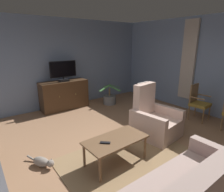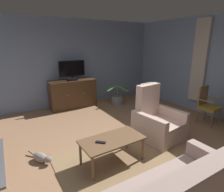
% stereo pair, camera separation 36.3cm
% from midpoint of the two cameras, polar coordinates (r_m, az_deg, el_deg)
% --- Properties ---
extents(ground_plane, '(6.79, 7.37, 0.04)m').
position_cam_midpoint_polar(ground_plane, '(3.94, 2.90, -16.20)').
color(ground_plane, '#936B4C').
extents(wall_back, '(6.79, 0.10, 2.82)m').
position_cam_midpoint_polar(wall_back, '(6.38, -17.28, 9.36)').
color(wall_back, slate).
rests_on(wall_back, ground_plane).
extents(wall_right_with_window, '(0.10, 7.37, 2.82)m').
position_cam_midpoint_polar(wall_right_with_window, '(5.91, 27.54, 7.78)').
color(wall_right_with_window, slate).
rests_on(wall_right_with_window, ground_plane).
extents(curtain_panel_far, '(0.10, 0.44, 2.37)m').
position_cam_midpoint_polar(curtain_panel_far, '(6.17, 20.78, 10.15)').
color(curtain_panel_far, '#B2A393').
extents(rug_central, '(2.43, 1.93, 0.01)m').
position_cam_midpoint_polar(rug_central, '(3.55, 3.85, -19.72)').
color(rug_central, '#8E704C').
rests_on(rug_central, ground_plane).
extents(tv_cabinet, '(1.48, 0.55, 0.90)m').
position_cam_midpoint_polar(tv_cabinet, '(6.22, -15.97, 0.09)').
color(tv_cabinet, black).
rests_on(tv_cabinet, ground_plane).
extents(television, '(0.83, 0.20, 0.63)m').
position_cam_midpoint_polar(television, '(6.01, -16.39, 7.44)').
color(television, black).
rests_on(television, tv_cabinet).
extents(coffee_table, '(1.13, 0.60, 0.47)m').
position_cam_midpoint_polar(coffee_table, '(3.34, -2.04, -13.78)').
color(coffee_table, brown).
rests_on(coffee_table, ground_plane).
extents(tv_remote, '(0.16, 0.15, 0.02)m').
position_cam_midpoint_polar(tv_remote, '(3.19, -5.45, -14.09)').
color(tv_remote, black).
rests_on(tv_remote, coffee_table).
extents(armchair_beside_cabinet, '(0.99, 1.02, 1.19)m').
position_cam_midpoint_polar(armchair_beside_cabinet, '(4.38, 10.45, -7.47)').
color(armchair_beside_cabinet, '#BC9E8E').
rests_on(armchair_beside_cabinet, ground_plane).
extents(side_chair_mid_row, '(0.49, 0.49, 0.99)m').
position_cam_midpoint_polar(side_chair_mid_row, '(5.53, 23.13, -1.58)').
color(side_chair_mid_row, olive).
rests_on(side_chair_mid_row, ground_plane).
extents(potted_plant_leafy_by_curtain, '(0.93, 0.91, 0.70)m').
position_cam_midpoint_polar(potted_plant_leafy_by_curtain, '(6.50, -2.33, -0.95)').
color(potted_plant_leafy_by_curtain, slate).
rests_on(potted_plant_leafy_by_curtain, ground_plane).
extents(cat, '(0.33, 0.59, 0.19)m').
position_cam_midpoint_polar(cat, '(3.69, -23.26, -18.10)').
color(cat, gray).
rests_on(cat, ground_plane).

